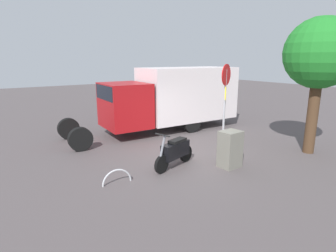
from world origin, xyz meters
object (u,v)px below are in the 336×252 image
(street_tree, at_px, (320,55))
(box_truck_near, at_px, (171,96))
(utility_cabinet, at_px, (230,149))
(bike_rack_hoop, at_px, (117,184))
(stop_sign, at_px, (225,94))
(motorcycle, at_px, (175,151))

(street_tree, bearing_deg, box_truck_near, -68.35)
(utility_cabinet, relative_size, bike_rack_hoop, 1.38)
(stop_sign, bearing_deg, box_truck_near, -92.86)
(motorcycle, height_order, bike_rack_hoop, motorcycle)
(motorcycle, relative_size, stop_sign, 0.55)
(utility_cabinet, bearing_deg, bike_rack_hoop, -13.73)
(utility_cabinet, xyz_separation_m, bike_rack_hoop, (3.48, -0.85, -0.59))
(utility_cabinet, bearing_deg, box_truck_near, -103.61)
(street_tree, relative_size, utility_cabinet, 4.06)
(street_tree, xyz_separation_m, utility_cabinet, (3.45, -0.63, -2.90))
(box_truck_near, distance_m, bike_rack_hoop, 6.48)
(utility_cabinet, distance_m, bike_rack_hoop, 3.63)
(utility_cabinet, height_order, bike_rack_hoop, utility_cabinet)
(bike_rack_hoop, bearing_deg, motorcycle, -176.71)
(street_tree, relative_size, bike_rack_hoop, 5.59)
(stop_sign, relative_size, utility_cabinet, 2.71)
(street_tree, bearing_deg, utility_cabinet, -10.33)
(stop_sign, xyz_separation_m, utility_cabinet, (1.03, 1.33, -1.54))
(motorcycle, bearing_deg, bike_rack_hoop, -13.58)
(box_truck_near, relative_size, motorcycle, 4.77)
(bike_rack_hoop, bearing_deg, stop_sign, -173.91)
(stop_sign, distance_m, utility_cabinet, 2.28)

